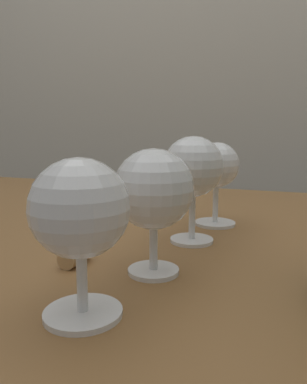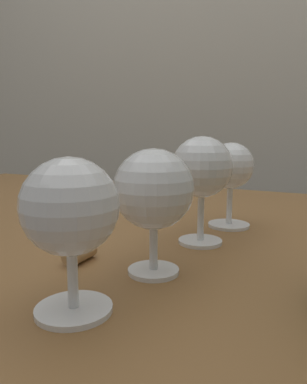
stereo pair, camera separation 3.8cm
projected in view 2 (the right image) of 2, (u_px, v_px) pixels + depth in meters
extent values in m
cube|color=beige|center=(259.00, 31.00, 1.40)|extent=(5.00, 0.08, 2.60)
cube|color=brown|center=(146.00, 231.00, 0.62)|extent=(1.57, 0.84, 0.03)
cylinder|color=brown|center=(12.00, 286.00, 1.32)|extent=(0.06, 0.06, 0.74)
cylinder|color=white|center=(74.00, 309.00, 0.31)|extent=(0.07, 0.07, 0.00)
cylinder|color=white|center=(72.00, 273.00, 0.31)|extent=(0.01, 0.01, 0.06)
sphere|color=white|center=(70.00, 206.00, 0.30)|extent=(0.08, 0.08, 0.08)
ellipsoid|color=beige|center=(70.00, 211.00, 0.30)|extent=(0.07, 0.07, 0.03)
cylinder|color=white|center=(154.00, 271.00, 0.40)|extent=(0.06, 0.06, 0.00)
cylinder|color=white|center=(154.00, 242.00, 0.39)|extent=(0.01, 0.01, 0.06)
sphere|color=white|center=(154.00, 189.00, 0.38)|extent=(0.09, 0.09, 0.09)
ellipsoid|color=#380711|center=(154.00, 194.00, 0.38)|extent=(0.08, 0.08, 0.03)
cylinder|color=white|center=(200.00, 241.00, 0.50)|extent=(0.06, 0.06, 0.00)
cylinder|color=white|center=(201.00, 213.00, 0.50)|extent=(0.01, 0.01, 0.07)
sphere|color=white|center=(202.00, 167.00, 0.49)|extent=(0.08, 0.08, 0.08)
ellipsoid|color=#EACC66|center=(202.00, 167.00, 0.49)|extent=(0.07, 0.07, 0.04)
cylinder|color=white|center=(229.00, 225.00, 0.59)|extent=(0.07, 0.07, 0.00)
cylinder|color=white|center=(230.00, 202.00, 0.59)|extent=(0.01, 0.01, 0.07)
sphere|color=white|center=(231.00, 165.00, 0.58)|extent=(0.07, 0.07, 0.07)
cylinder|color=tan|center=(80.00, 253.00, 0.43)|extent=(0.02, 0.04, 0.02)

